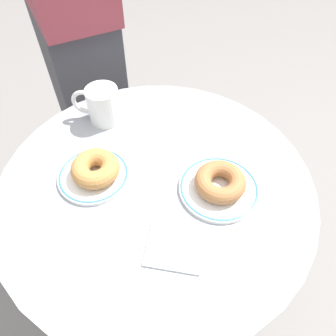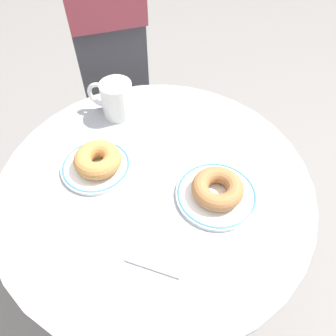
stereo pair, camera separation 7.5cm
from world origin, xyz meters
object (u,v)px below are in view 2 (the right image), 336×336
Objects in this scene: plate_right at (216,195)px; person_figure at (102,24)px; paper_napkin at (160,247)px; cafe_table at (157,230)px; donut_old_fashioned at (97,160)px; coffee_mug at (116,99)px; donut_cinnamon at (218,188)px; plate_left at (97,165)px.

person_figure reaches higher than plate_right.
person_figure reaches higher than paper_napkin.
cafe_table is 0.30m from plate_right.
donut_old_fashioned is at bearing 178.57° from plate_right.
paper_napkin is 0.44m from coffee_mug.
person_figure is at bearing 110.18° from donut_old_fashioned.
donut_old_fashioned is at bearing 178.57° from donut_cinnamon.
donut_old_fashioned reaches higher than donut_cinnamon.
donut_cinnamon is (0.15, -0.01, 0.28)m from cafe_table.
coffee_mug reaches higher than donut_cinnamon.
donut_cinnamon is 0.18m from paper_napkin.
plate_left is at bearing -70.46° from person_figure.
plate_left is (-0.15, 0.00, 0.25)m from cafe_table.
cafe_table is 0.31m from paper_napkin.
donut_old_fashioned reaches higher than paper_napkin.
plate_left is 0.27m from paper_napkin.
donut_cinnamon is 0.73m from person_figure.
donut_cinnamon reaches higher than plate_left.
person_figure reaches higher than coffee_mug.
plate_left is at bearing 145.31° from donut_old_fashioned.
paper_napkin is at bearing -60.27° from person_figure.
coffee_mug is (-0.32, 0.21, 0.05)m from plate_right.
plate_right is at bearing -3.25° from cafe_table.
plate_right is 0.18m from paper_napkin.
cafe_table is at bearing -1.89° from plate_left.
donut_cinnamon is (-0.00, 0.00, 0.02)m from plate_right.
donut_cinnamon reaches higher than cafe_table.
plate_left is 1.45× the size of donut_cinnamon.
paper_napkin is at bearing -69.85° from cafe_table.
plate_left is 0.57m from person_figure.
paper_napkin is at bearing -38.81° from plate_left.
plate_right is at bearing -47.94° from person_figure.
donut_cinnamon is at bearing -2.57° from plate_left.
cafe_table is at bearing 110.15° from paper_napkin.
donut_cinnamon is 0.07× the size of person_figure.
paper_napkin is (-0.09, -0.16, -0.00)m from plate_right.
person_figure is (-0.34, 0.53, 0.33)m from cafe_table.
donut_cinnamon is at bearing 60.01° from paper_napkin.
coffee_mug is 0.37m from person_figure.
donut_cinnamon is at bearing -1.43° from donut_old_fashioned.
person_figure reaches higher than plate_left.
cafe_table is 0.40m from coffee_mug.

